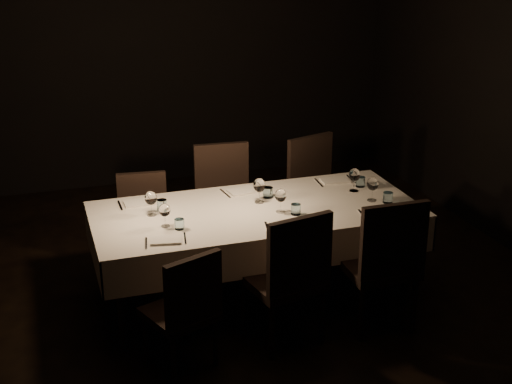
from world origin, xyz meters
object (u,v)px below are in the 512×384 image
object	(u,v)px
dining_table	(256,218)
chair_far_center	(224,197)
chair_near_center	(289,273)
chair_far_right	(318,188)
chair_near_left	(186,306)
chair_near_right	(383,259)
chair_far_left	(144,219)

from	to	relation	value
dining_table	chair_far_center	world-z (taller)	chair_far_center
chair_near_center	chair_far_right	xyz separation A→B (m)	(0.85, 1.52, -0.00)
chair_near_left	chair_near_right	world-z (taller)	chair_near_right
chair_near_left	chair_near_center	xyz separation A→B (m)	(0.76, 0.09, 0.07)
chair_near_right	chair_far_left	bearing A→B (deg)	-44.06
chair_near_left	chair_far_center	bearing A→B (deg)	-135.22
chair_near_right	chair_near_center	bearing A→B (deg)	-0.56
dining_table	chair_far_left	world-z (taller)	chair_far_left
dining_table	chair_far_left	xyz separation A→B (m)	(-0.77, 0.73, -0.20)
chair_near_left	chair_far_right	distance (m)	2.28
chair_near_right	chair_far_center	xyz separation A→B (m)	(-0.75, 1.57, -0.01)
chair_far_right	chair_near_left	bearing A→B (deg)	-151.79
chair_near_center	chair_far_right	bearing A→B (deg)	-130.61
chair_far_right	chair_far_center	bearing A→B (deg)	160.89
dining_table	chair_far_left	distance (m)	1.08
chair_far_center	chair_near_left	bearing A→B (deg)	-109.00
chair_far_center	chair_far_right	xyz separation A→B (m)	(0.88, -0.03, 0.00)
chair_near_right	chair_far_center	distance (m)	1.74
chair_near_center	chair_near_left	bearing A→B (deg)	-4.73
dining_table	chair_near_right	bearing A→B (deg)	-45.90
chair_near_right	chair_far_left	world-z (taller)	chair_near_right
chair_near_left	chair_far_right	xyz separation A→B (m)	(1.60, 1.61, 0.07)
chair_near_right	chair_far_right	xyz separation A→B (m)	(0.13, 1.54, -0.01)
dining_table	chair_far_left	bearing A→B (deg)	136.54
dining_table	chair_far_left	size ratio (longest dim) A/B	2.92
chair_near_left	chair_far_left	bearing A→B (deg)	-110.93
chair_near_left	chair_near_right	bearing A→B (deg)	161.41
chair_far_right	chair_far_left	bearing A→B (deg)	165.32
chair_near_center	chair_near_right	xyz separation A→B (m)	(0.72, -0.01, 0.01)
chair_near_left	chair_far_right	size ratio (longest dim) A/B	0.86
chair_far_left	chair_far_right	size ratio (longest dim) A/B	0.85
dining_table	chair_far_center	bearing A→B (deg)	91.91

